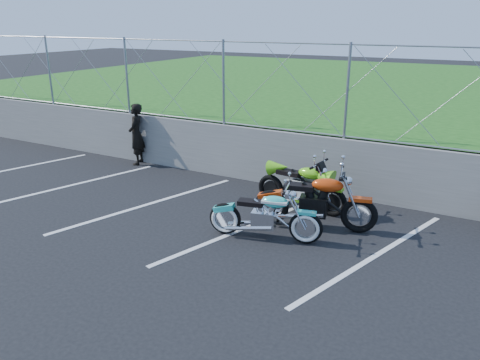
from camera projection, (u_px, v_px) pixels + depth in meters
The scene contains 9 objects.
ground at pixel (222, 248), 8.05m from camera, with size 90.00×90.00×0.00m, color black.
retaining_wall at pixel (299, 161), 10.74m from camera, with size 30.00×0.22×1.30m, color slate.
grass_field at pixel (391, 99), 19.04m from camera, with size 30.00×20.00×1.30m, color #1D5215.
chain_link_fence at pixel (302, 89), 10.20m from camera, with size 28.00×0.03×2.00m.
parking_lines at pixel (308, 240), 8.33m from camera, with size 18.29×4.31×0.01m.
cruiser_turquoise at pixel (266, 217), 8.27m from camera, with size 2.03×0.69×1.03m.
naked_orange at pixel (316, 203), 8.68m from camera, with size 2.27×0.82×1.15m.
sportbike_green at pixel (302, 188), 9.58m from camera, with size 2.03×0.72×1.05m.
person_standing at pixel (136, 134), 12.50m from camera, with size 0.60×0.39×1.64m, color black.
Camera 1 is at (3.74, -6.19, 3.72)m, focal length 35.00 mm.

